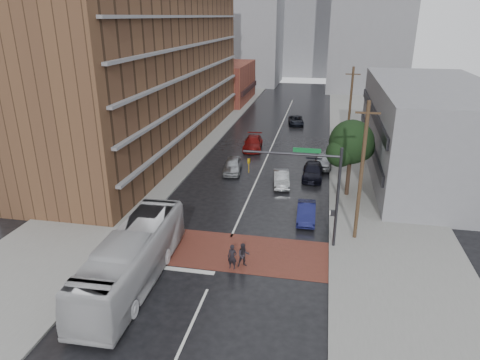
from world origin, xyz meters
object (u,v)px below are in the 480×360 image
at_px(transit_bus, 133,258).
at_px(car_travel_c, 253,143).
at_px(car_travel_a, 233,165).
at_px(car_parked_far, 323,160).
at_px(car_parked_mid, 313,171).
at_px(pedestrian_b, 243,255).
at_px(pedestrian_a, 232,257).
at_px(car_parked_near, 306,212).
at_px(car_travel_b, 281,179).
at_px(suv_travel, 296,120).

relative_size(transit_bus, car_travel_c, 2.26).
distance_m(car_travel_a, car_travel_c, 8.55).
height_order(car_travel_a, car_parked_far, car_parked_far).
height_order(car_parked_mid, car_parked_far, car_parked_far).
xyz_separation_m(pedestrian_b, car_travel_c, (-3.72, 25.66, -0.05)).
height_order(pedestrian_a, car_travel_a, pedestrian_a).
bearing_deg(transit_bus, car_parked_near, 45.60).
bearing_deg(car_parked_near, pedestrian_b, -117.25).
xyz_separation_m(transit_bus, car_travel_a, (1.73, 20.10, -0.90)).
xyz_separation_m(pedestrian_a, car_travel_b, (1.53, 14.89, -0.15)).
bearing_deg(transit_bus, car_parked_far, 63.94).
height_order(pedestrian_a, car_parked_near, pedestrian_a).
xyz_separation_m(transit_bus, car_parked_far, (10.82, 23.70, -0.87)).
bearing_deg(suv_travel, car_travel_a, -110.20).
bearing_deg(car_parked_far, car_parked_near, -92.25).
bearing_deg(car_parked_near, pedestrian_a, -119.93).
bearing_deg(car_parked_mid, car_travel_b, -137.05).
xyz_separation_m(car_travel_a, suv_travel, (4.86, 22.05, -0.12)).
relative_size(car_parked_mid, car_parked_far, 1.05).
height_order(pedestrian_a, car_parked_far, pedestrian_a).
relative_size(pedestrian_a, car_parked_mid, 0.35).
relative_size(pedestrian_a, car_parked_far, 0.36).
bearing_deg(car_parked_mid, transit_bus, -115.79).
xyz_separation_m(transit_bus, car_travel_c, (2.41, 28.62, -0.89)).
bearing_deg(transit_bus, pedestrian_b, 24.26).
relative_size(pedestrian_b, car_parked_far, 0.36).
relative_size(car_travel_a, car_travel_b, 1.06).
distance_m(car_travel_b, car_parked_mid, 3.85).
relative_size(pedestrian_b, car_travel_a, 0.37).
bearing_deg(car_travel_b, transit_bus, -120.18).
relative_size(car_travel_c, car_parked_mid, 1.09).
xyz_separation_m(car_travel_c, suv_travel, (4.18, 13.53, -0.14)).
relative_size(transit_bus, car_travel_a, 2.70).
bearing_deg(pedestrian_b, pedestrian_a, -170.54).
bearing_deg(car_travel_a, car_parked_mid, -6.37).
height_order(pedestrian_a, pedestrian_b, pedestrian_a).
height_order(car_travel_a, car_travel_c, car_travel_c).
relative_size(car_travel_c, car_parked_far, 1.15).
bearing_deg(car_parked_far, suv_travel, 105.43).
bearing_deg(car_parked_near, car_parked_far, 83.54).
distance_m(car_parked_mid, car_parked_far, 3.75).
bearing_deg(car_parked_mid, suv_travel, 98.74).
relative_size(pedestrian_b, car_parked_near, 0.40).
relative_size(transit_bus, pedestrian_b, 7.28).
bearing_deg(pedestrian_a, car_parked_mid, 81.85).
xyz_separation_m(pedestrian_a, car_travel_c, (-3.07, 26.05, -0.07)).
xyz_separation_m(transit_bus, pedestrian_b, (6.14, 2.96, -0.84)).
height_order(car_travel_b, car_parked_near, car_travel_b).
xyz_separation_m(suv_travel, car_parked_mid, (3.26, -22.08, 0.07)).
relative_size(car_parked_near, car_parked_far, 0.88).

